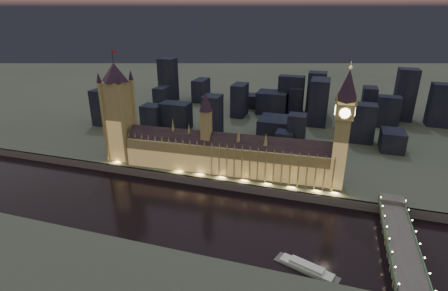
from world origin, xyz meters
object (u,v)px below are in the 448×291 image
(elizabeth_tower, at_px, (344,121))
(river_boat, at_px, (306,267))
(victoria_tower, at_px, (118,107))
(westminster_bridge, at_px, (399,240))
(palace_of_westminster, at_px, (225,154))

(elizabeth_tower, height_order, river_boat, elizabeth_tower)
(elizabeth_tower, bearing_deg, river_boat, -98.03)
(victoria_tower, relative_size, westminster_bridge, 0.99)
(elizabeth_tower, height_order, westminster_bridge, elizabeth_tower)
(elizabeth_tower, relative_size, westminster_bridge, 0.98)
(victoria_tower, height_order, westminster_bridge, victoria_tower)
(river_boat, bearing_deg, victoria_tower, 151.98)
(victoria_tower, distance_m, elizabeth_tower, 218.10)
(elizabeth_tower, bearing_deg, westminster_bridge, -55.59)
(westminster_bridge, distance_m, river_boat, 73.69)
(elizabeth_tower, distance_m, river_boat, 128.71)
(palace_of_westminster, bearing_deg, victoria_tower, 179.91)
(westminster_bridge, height_order, river_boat, westminster_bridge)
(elizabeth_tower, xyz_separation_m, westminster_bridge, (44.77, -65.37, -64.05))
(elizabeth_tower, xyz_separation_m, river_boat, (-15.23, -107.92, -68.48))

